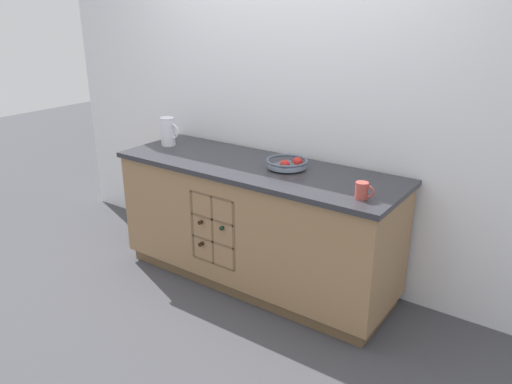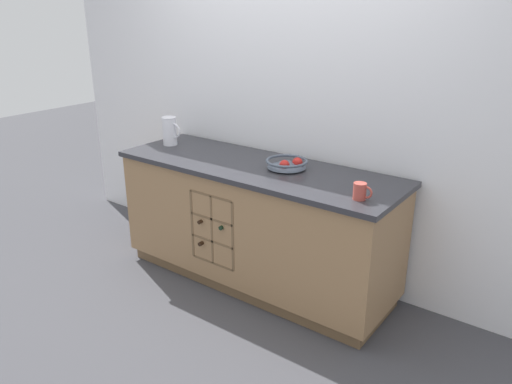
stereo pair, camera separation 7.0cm
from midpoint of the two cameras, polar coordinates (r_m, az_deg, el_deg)
The scene contains 6 objects.
ground_plane at distance 3.73m, azimuth -0.55°, elevation -9.92°, with size 14.00×14.00×0.00m, color #424247.
back_wall at distance 3.59m, azimuth 3.07°, elevation 10.62°, with size 4.40×0.06×2.55m, color white.
kitchen_island at distance 3.53m, azimuth -0.61°, elevation -3.66°, with size 2.04×0.69×0.88m.
fruit_bowl at distance 3.29m, azimuth 3.00°, elevation 3.35°, with size 0.28×0.28×0.08m.
white_pitcher at distance 3.90m, azimuth -10.53°, elevation 6.88°, with size 0.17×0.11×0.22m.
ceramic_mug at distance 2.83m, azimuth 11.37°, elevation 0.17°, with size 0.11×0.07×0.10m.
Camera 1 is at (1.86, -2.63, 1.90)m, focal length 35.00 mm.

